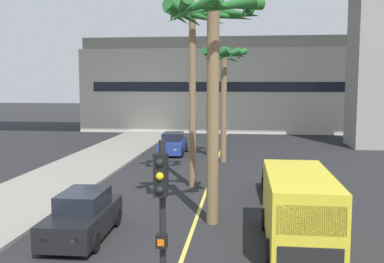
# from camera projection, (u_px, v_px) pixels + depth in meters

# --- Properties ---
(sidewalk_left) EXTENTS (4.80, 80.00, 0.15)m
(sidewalk_left) POSITION_uv_depth(u_px,v_px,m) (8.00, 206.00, 18.58)
(sidewalk_left) COLOR gray
(sidewalk_left) RESTS_ON ground
(lane_stripe_center) EXTENTS (0.14, 56.00, 0.01)m
(lane_stripe_center) POSITION_uv_depth(u_px,v_px,m) (212.00, 174.00, 25.55)
(lane_stripe_center) COLOR #DBCC4C
(lane_stripe_center) RESTS_ON ground
(pier_building_backdrop) EXTENTS (31.32, 8.04, 9.97)m
(pier_building_backdrop) POSITION_uv_depth(u_px,v_px,m) (228.00, 86.00, 49.21)
(pier_building_backdrop) COLOR beige
(pier_building_backdrop) RESTS_ON ground
(car_queue_front) EXTENTS (1.91, 4.14, 1.56)m
(car_queue_front) POSITION_uv_depth(u_px,v_px,m) (83.00, 216.00, 14.98)
(car_queue_front) COLOR black
(car_queue_front) RESTS_ON ground
(car_queue_second) EXTENTS (1.92, 4.15, 1.56)m
(car_queue_second) POSITION_uv_depth(u_px,v_px,m) (284.00, 181.00, 20.36)
(car_queue_second) COLOR black
(car_queue_second) RESTS_ON ground
(car_queue_third) EXTENTS (1.92, 4.15, 1.56)m
(car_queue_third) POSITION_uv_depth(u_px,v_px,m) (173.00, 144.00, 32.68)
(car_queue_third) COLOR navy
(car_queue_third) RESTS_ON ground
(delivery_van) EXTENTS (2.17, 5.25, 2.36)m
(delivery_van) POSITION_uv_depth(u_px,v_px,m) (299.00, 207.00, 14.04)
(delivery_van) COLOR yellow
(delivery_van) RESTS_ON ground
(traffic_light_median_near) EXTENTS (0.24, 0.37, 4.20)m
(traffic_light_median_near) POSITION_uv_depth(u_px,v_px,m) (162.00, 223.00, 7.92)
(traffic_light_median_near) COLOR black
(traffic_light_median_near) RESTS_ON ground
(palm_tree_near_median) EXTENTS (3.62, 3.67, 8.25)m
(palm_tree_near_median) POSITION_uv_depth(u_px,v_px,m) (213.00, 41.00, 15.81)
(palm_tree_near_median) COLOR brown
(palm_tree_near_median) RESTS_ON ground
(palm_tree_mid_median) EXTENTS (3.03, 3.03, 7.56)m
(palm_tree_mid_median) POSITION_uv_depth(u_px,v_px,m) (224.00, 68.00, 28.71)
(palm_tree_mid_median) COLOR brown
(palm_tree_mid_median) RESTS_ON ground
(palm_tree_far_median) EXTENTS (2.90, 2.95, 9.13)m
(palm_tree_far_median) POSITION_uv_depth(u_px,v_px,m) (192.00, 37.00, 21.58)
(palm_tree_far_median) COLOR brown
(palm_tree_far_median) RESTS_ON ground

